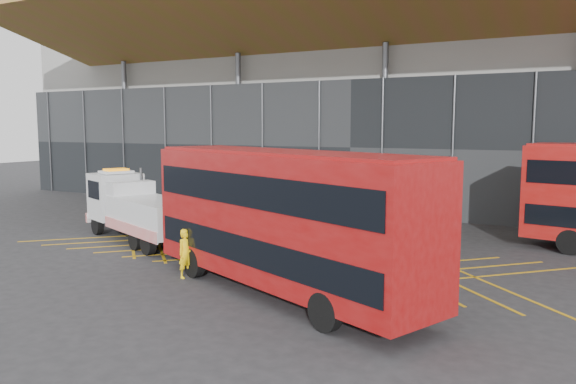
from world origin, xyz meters
The scene contains 6 objects.
ground_plane centered at (0.00, 0.00, 0.00)m, with size 120.00×120.00×0.00m, color #28282B.
road_markings centered at (3.20, 0.00, 0.01)m, with size 23.16×7.16×0.01m.
construction_building centered at (1.92, 18.40, 8.98)m, with size 55.00×23.97×18.00m.
recovery_truck centered at (-3.59, -0.77, 1.51)m, with size 9.07×5.18×3.26m.
bus_towed centered at (6.18, -4.94, 2.51)m, with size 11.18×6.69×4.51m.
worker centered at (2.30, -4.76, 0.86)m, with size 0.63×0.41×1.72m, color yellow.
Camera 1 is at (14.39, -19.98, 5.26)m, focal length 35.00 mm.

